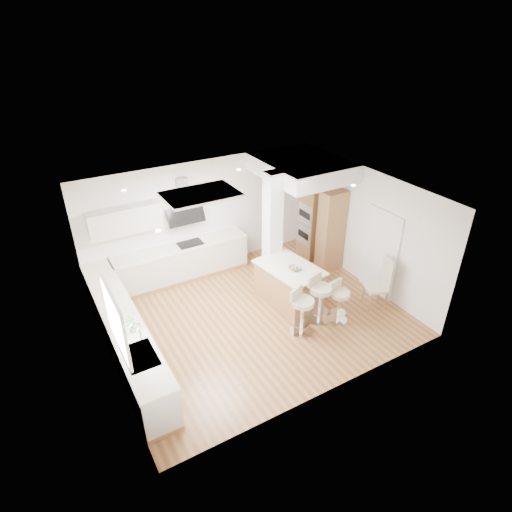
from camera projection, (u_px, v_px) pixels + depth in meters
ground at (253, 316)px, 9.33m from camera, size 6.00×6.00×0.00m
ceiling at (253, 316)px, 9.33m from camera, size 6.00×5.00×0.02m
wall_back at (203, 216)px, 10.51m from camera, size 6.00×0.04×2.80m
wall_left at (102, 305)px, 7.33m from camera, size 0.04×5.00×2.80m
wall_right at (365, 228)px, 9.94m from camera, size 0.04×5.00×2.80m
skylight at (201, 195)px, 8.06m from camera, size 4.10×2.10×0.06m
window_left at (115, 319)px, 6.53m from camera, size 0.06×1.28×1.07m
doorway_right at (380, 254)px, 9.68m from camera, size 0.05×1.00×2.10m
counter_left at (124, 334)px, 8.10m from camera, size 0.63×4.50×1.35m
counter_back at (174, 255)px, 10.26m from camera, size 3.62×0.63×2.50m
pillar at (272, 231)px, 9.81m from camera, size 0.35×0.35×2.80m
soffit at (301, 167)px, 10.01m from camera, size 1.78×2.20×0.40m
oven_column at (320, 225)px, 10.90m from camera, size 0.63×1.21×2.10m
peninsula at (289, 284)px, 9.60m from camera, size 1.18×1.61×0.97m
bar_stool_a at (302, 309)px, 8.57m from camera, size 0.61×0.61×1.04m
bar_stool_b at (319, 296)px, 8.92m from camera, size 0.59×0.59×1.08m
bar_stool_c at (339, 300)px, 8.95m from camera, size 0.48×0.48×0.94m
dining_chair at (382, 281)px, 9.35m from camera, size 0.61×0.61×1.22m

